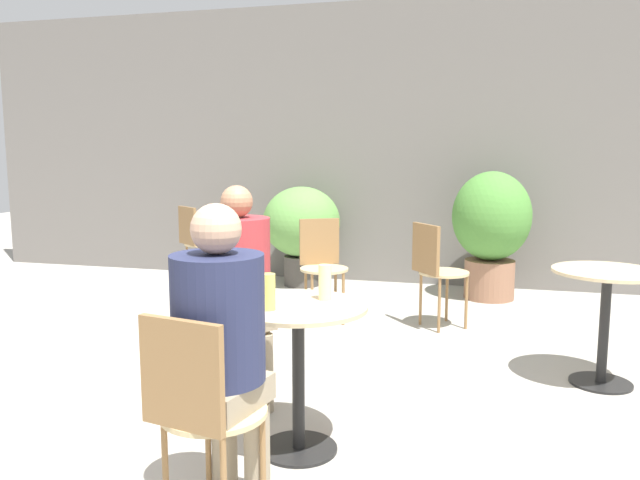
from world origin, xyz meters
TOP-DOWN VIEW (x-y plane):
  - ground_plane at (0.00, 0.00)m, footprint 20.00×20.00m
  - storefront_wall at (0.00, 4.21)m, footprint 10.00×0.06m
  - cafe_table_near at (0.08, 0.18)m, footprint 0.65×0.65m
  - cafe_table_far at (1.64, 1.48)m, footprint 0.64×0.64m
  - bistro_chair_0 at (-0.48, 0.68)m, footprint 0.46×0.46m
  - bistro_chair_1 at (-0.07, -0.56)m, footprint 0.41×0.43m
  - bistro_chair_2 at (-0.41, 2.50)m, footprint 0.45×0.46m
  - bistro_chair_3 at (-2.02, 3.42)m, footprint 0.46×0.46m
  - bistro_chair_4 at (0.54, 2.47)m, footprint 0.46×0.46m
  - seated_person_0 at (-0.38, 0.59)m, footprint 0.45×0.45m
  - seated_person_1 at (-0.04, -0.42)m, footprint 0.36×0.39m
  - beer_glass_0 at (0.18, 0.31)m, footprint 0.06×0.06m
  - beer_glass_1 at (-0.02, 0.06)m, footprint 0.07×0.07m
  - potted_plant_0 at (-0.97, 3.78)m, footprint 0.82×0.82m
  - potted_plant_1 at (0.98, 3.66)m, footprint 0.75×0.75m

SIDE VIEW (x-z plane):
  - ground_plane at x=0.00m, z-range 0.00..0.00m
  - bistro_chair_0 at x=-0.48m, z-range 0.10..0.95m
  - bistro_chair_1 at x=-0.07m, z-range 0.10..0.95m
  - bistro_chair_2 at x=-0.41m, z-range 0.10..0.95m
  - bistro_chair_3 at x=-2.02m, z-range 0.10..0.95m
  - bistro_chair_4 at x=0.54m, z-range 0.10..0.95m
  - cafe_table_far at x=1.64m, z-range 0.17..0.89m
  - cafe_table_near at x=0.08m, z-range 0.17..0.89m
  - potted_plant_0 at x=-0.97m, z-range 0.11..1.17m
  - potted_plant_1 at x=0.98m, z-range 0.10..1.33m
  - seated_person_1 at x=-0.04m, z-range 0.11..1.35m
  - seated_person_0 at x=-0.38m, z-range 0.11..1.36m
  - beer_glass_1 at x=-0.02m, z-range 0.72..0.88m
  - beer_glass_0 at x=0.18m, z-range 0.72..0.89m
  - storefront_wall at x=0.00m, z-range 0.00..3.00m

